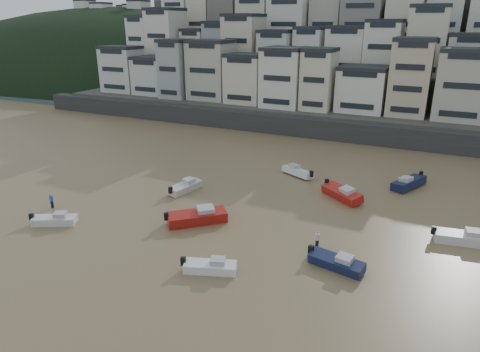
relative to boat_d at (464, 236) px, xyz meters
The scene contains 15 objects.
sea_strip 179.47m from the boat_d, 140.99° to the left, with size 340.00×340.00×0.00m, color #495C68.
harbor_wall 38.29m from the boat_d, 120.54° to the left, with size 140.00×3.00×3.50m, color #38383A.
hillside 75.28m from the boat_d, 101.43° to the left, with size 141.04×66.00×50.00m.
headland 161.52m from the boat_d, 140.40° to the left, with size 216.00×135.00×53.33m.
boat_d is the anchor object (origin of this frame).
boat_c 26.72m from the boat_d, 164.02° to the right, with size 6.91×2.26×1.88m, color #9F1713, non-canonical shape.
boat_i 14.83m from the boat_d, 114.98° to the left, with size 6.30×2.06×1.72m, color #131A3C, non-canonical shape.
boat_a 24.85m from the boat_d, 142.76° to the right, with size 4.94×1.62×1.35m, color white, non-canonical shape.
boat_h 23.65m from the boat_d, 150.91° to the left, with size 5.31×1.74×1.45m, color silver, non-canonical shape.
boat_f 31.78m from the boat_d, behind, with size 5.40×1.77×1.47m, color silver, non-canonical shape.
boat_e 14.50m from the boat_d, 155.93° to the left, with size 6.19×2.03×1.69m, color #A91914, non-canonical shape.
boat_j 41.70m from the boat_d, 160.14° to the right, with size 4.94×1.62×1.35m, color silver, non-canonical shape.
boat_b 14.08m from the boat_d, 135.92° to the right, with size 5.33×1.74×1.45m, color #151E42, non-canonical shape.
person_blue 44.34m from the boat_d, 165.41° to the right, with size 0.44×0.44×1.74m, color blue, non-canonical shape.
person_pink 14.45m from the boat_d, 150.97° to the right, with size 0.44×0.44×1.74m, color #F4ACC6, non-canonical shape.
Camera 1 is at (25.72, -10.64, 20.45)m, focal length 32.00 mm.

